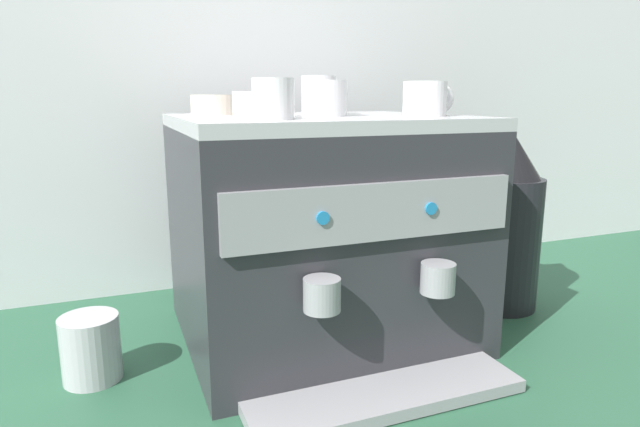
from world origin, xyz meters
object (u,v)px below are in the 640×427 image
Objects in this scene: espresso_machine at (321,230)px; coffee_grinder at (504,224)px; ceramic_cup_0 at (274,99)px; milk_pitcher at (91,348)px; ceramic_cup_3 at (329,98)px; ceramic_bowl_1 at (259,105)px; ceramic_cup_1 at (426,99)px; ceramic_cup_2 at (320,95)px; ceramic_bowl_0 at (216,105)px.

espresso_machine is 1.42× the size of coffee_grinder.
espresso_machine is at bearing 43.01° from ceramic_cup_0.
coffee_grinder is 3.58× the size of milk_pitcher.
ceramic_bowl_1 is (-0.13, 0.01, -0.01)m from ceramic_cup_3.
ceramic_cup_1 is 0.30m from ceramic_bowl_1.
ceramic_cup_2 is at bearing 52.72° from ceramic_cup_0.
milk_pitcher is at bearing -147.99° from ceramic_bowl_0.
ceramic_cup_1 is at bearing -53.51° from ceramic_cup_2.
milk_pitcher is at bearing -176.12° from ceramic_bowl_1.
espresso_machine is at bearing 109.13° from ceramic_cup_3.
ceramic_bowl_1 is at bearing 179.38° from coffee_grinder.
ceramic_cup_3 reaches higher than ceramic_bowl_1.
ceramic_cup_1 reaches higher than ceramic_bowl_0.
ceramic_bowl_0 reaches higher than espresso_machine.
ceramic_bowl_0 is (-0.04, 0.25, -0.01)m from ceramic_cup_0.
ceramic_cup_2 reaches higher than milk_pitcher.
ceramic_cup_0 reaches higher than milk_pitcher.
ceramic_cup_1 is 1.05× the size of ceramic_cup_2.
ceramic_cup_2 is 0.27× the size of coffee_grinder.
ceramic_cup_1 is at bearing -5.69° from milk_pitcher.
ceramic_bowl_0 is 1.03× the size of ceramic_bowl_1.
ceramic_cup_1 is 0.41m from ceramic_bowl_0.
ceramic_cup_3 is (-0.03, -0.12, -0.01)m from ceramic_cup_2.
coffee_grinder is (0.56, -0.01, -0.27)m from ceramic_bowl_1.
ceramic_cup_2 is 0.21m from ceramic_bowl_0.
ceramic_bowl_0 is 0.50m from milk_pitcher.
espresso_machine is 5.75× the size of ceramic_cup_3.
ceramic_bowl_0 reaches higher than milk_pitcher.
ceramic_bowl_1 is at bearing -70.51° from ceramic_bowl_0.
ceramic_cup_1 reaches higher than ceramic_bowl_1.
espresso_machine is at bearing -110.68° from ceramic_cup_2.
ceramic_cup_1 is at bearing 5.53° from ceramic_cup_0.
ceramic_cup_3 is at bearing -179.07° from coffee_grinder.
espresso_machine is 0.46m from milk_pitcher.
ceramic_bowl_0 is (-0.17, 0.13, 0.24)m from espresso_machine.
ceramic_cup_2 is at bearing 76.08° from ceramic_cup_3.
ceramic_bowl_1 is (0.05, -0.14, 0.00)m from ceramic_bowl_0.
ceramic_cup_1 is at bearing -32.96° from ceramic_bowl_0.
ceramic_cup_3 is at bearing 36.00° from ceramic_cup_0.
milk_pitcher is at bearing 174.31° from ceramic_cup_1.
milk_pitcher is (-0.87, -0.01, -0.14)m from coffee_grinder.
ceramic_cup_3 is at bearing -103.92° from ceramic_cup_2.
ceramic_cup_3 is 0.51m from coffee_grinder.
ceramic_cup_3 is 0.13m from ceramic_bowl_1.
ceramic_cup_0 is 0.25m from ceramic_bowl_0.
espresso_machine is at bearing -38.03° from ceramic_bowl_0.
ceramic_cup_2 is 1.14× the size of ceramic_bowl_1.
ceramic_cup_2 is 0.12m from ceramic_cup_3.
ceramic_cup_0 is 0.63m from coffee_grinder.
espresso_machine is 5.07× the size of milk_pitcher.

